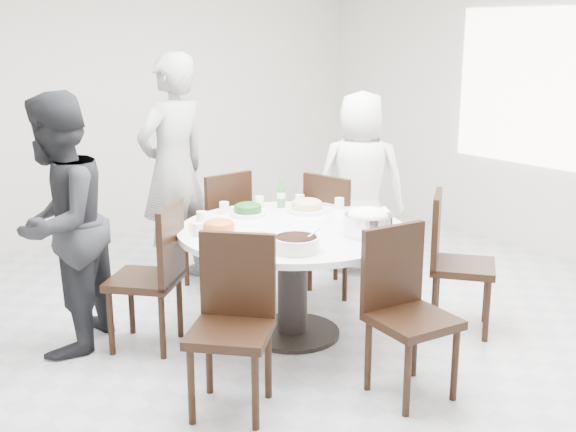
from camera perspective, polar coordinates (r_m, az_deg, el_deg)
floor at (r=4.97m, az=-0.17°, el=-9.26°), size 6.00×6.00×0.01m
wall_back at (r=7.21m, az=-14.72°, el=9.25°), size 6.00×0.01×2.80m
wall_right at (r=6.81m, az=20.80°, el=8.50°), size 0.01×6.00×2.80m
window at (r=6.78m, az=20.78°, el=9.33°), size 0.04×2.20×1.40m
dining_table at (r=4.82m, az=0.36°, el=-5.25°), size 1.50×1.50×0.75m
chair_ne at (r=5.63m, az=4.19°, el=-1.28°), size 0.50×0.50×0.95m
chair_n at (r=5.73m, az=-5.77°, el=-1.05°), size 0.45×0.45×0.95m
chair_nw at (r=4.71m, az=-11.29°, el=-4.71°), size 0.59×0.59×0.95m
chair_sw at (r=3.86m, az=-4.60°, el=-8.87°), size 0.59×0.59×0.95m
chair_s at (r=4.07m, az=9.85°, el=-7.81°), size 0.46×0.46×0.95m
chair_se at (r=5.02m, az=13.67°, el=-3.65°), size 0.59×0.59×0.95m
diner_right at (r=6.08m, az=5.75°, el=2.67°), size 0.88×0.86×1.53m
diner_middle at (r=5.83m, az=-9.04°, el=3.63°), size 0.76×0.58×1.84m
diner_left at (r=4.71m, az=-17.66°, el=-0.68°), size 1.01×1.01×1.65m
dish_greens at (r=5.02m, az=-3.18°, el=0.40°), size 0.24×0.24×0.06m
dish_pale at (r=5.11m, az=1.50°, el=0.75°), size 0.28×0.28×0.08m
dish_orange at (r=4.58m, az=-5.46°, el=-0.99°), size 0.25×0.25×0.07m
dish_redbrown at (r=4.81m, az=5.85°, el=-0.28°), size 0.26×0.26×0.07m
dish_tofu at (r=4.26m, az=-2.38°, el=-2.15°), size 0.26×0.26×0.07m
rice_bowl at (r=4.56m, az=6.35°, el=-0.69°), size 0.31×0.31×0.13m
soup_bowl at (r=4.21m, az=0.64°, el=-2.21°), size 0.28×0.28×0.09m
beverage_bottle at (r=5.23m, az=-0.54°, el=1.81°), size 0.06×0.06×0.21m
tea_cups at (r=5.16m, az=-3.80°, el=0.87°), size 0.07×0.07×0.08m
chopsticks at (r=5.23m, az=-4.45°, el=0.68°), size 0.24×0.04×0.01m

